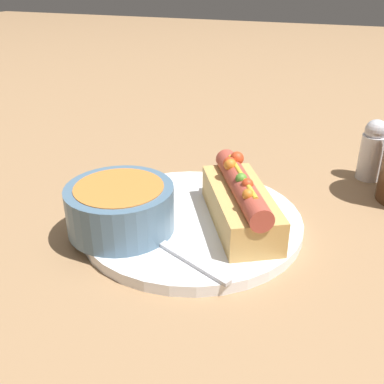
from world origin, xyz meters
TOP-DOWN VIEW (x-y plane):
  - ground_plane at (0.00, 0.00)m, footprint 4.00×4.00m
  - dinner_plate at (0.00, 0.00)m, footprint 0.25×0.25m
  - hot_dog at (0.01, -0.05)m, footprint 0.15×0.12m
  - soup_bowl at (-0.05, 0.06)m, footprint 0.11×0.11m
  - spoon at (-0.06, 0.02)m, footprint 0.08×0.14m
  - salt_shaker at (0.21, -0.18)m, footprint 0.03×0.03m

SIDE VIEW (x-z plane):
  - ground_plane at x=0.00m, z-range 0.00..0.00m
  - dinner_plate at x=0.00m, z-range 0.00..0.01m
  - spoon at x=-0.06m, z-range 0.01..0.02m
  - hot_dog at x=0.01m, z-range 0.01..0.07m
  - soup_bowl at x=-0.05m, z-range 0.01..0.06m
  - salt_shaker at x=0.21m, z-range 0.00..0.08m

